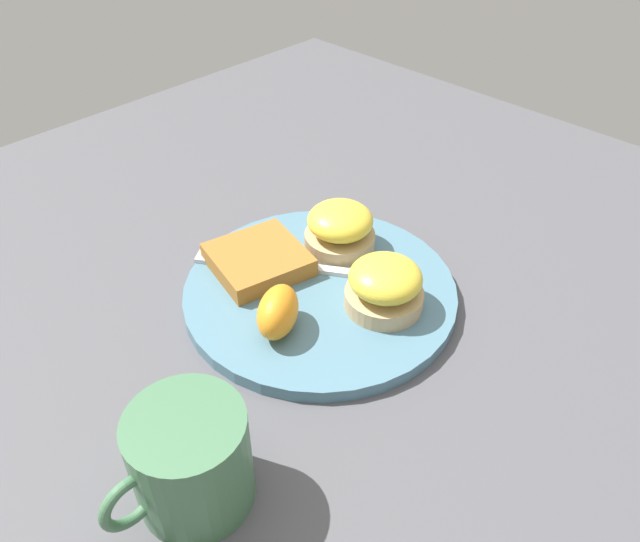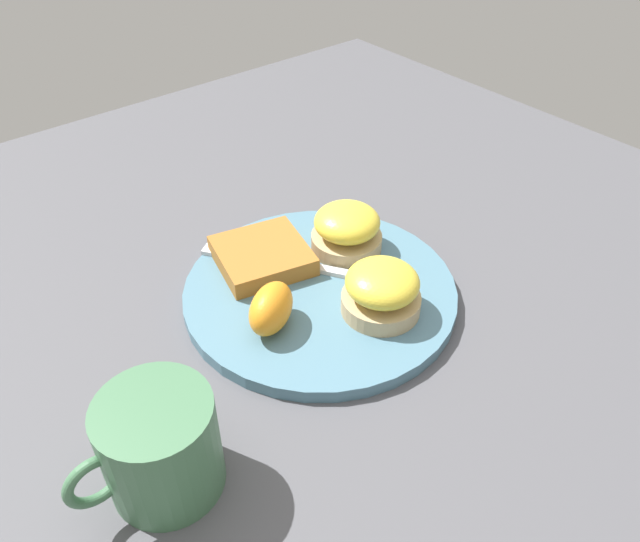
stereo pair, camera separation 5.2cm
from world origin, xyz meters
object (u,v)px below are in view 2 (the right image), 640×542
Objects in this scene: hashbrown_patty at (262,256)px; cup at (159,447)px; sandwich_benedict_right at (347,229)px; fork at (289,263)px; orange_wedge at (271,308)px; sandwich_benedict_left at (382,290)px.

cup is at bearing 38.00° from hashbrown_patty.
sandwich_benedict_right reaches higher than fork.
orange_wedge is at bearing 42.80° from fork.
sandwich_benedict_right reaches higher than orange_wedge.
sandwich_benedict_right is at bearing -160.81° from orange_wedge.
orange_wedge reaches higher than fork.
sandwich_benedict_left is at bearing 67.16° from sandwich_benedict_right.
sandwich_benedict_right is (-0.04, -0.10, 0.00)m from sandwich_benedict_left.
sandwich_benedict_left is 0.12m from fork.
sandwich_benedict_left is 0.25m from cup.
cup is (0.22, 0.14, 0.03)m from fork.
fork is 1.72× the size of cup.
sandwich_benedict_right is 0.07m from fork.
hashbrown_patty is (0.09, -0.04, -0.01)m from sandwich_benedict_right.
cup is (0.25, 0.03, 0.00)m from sandwich_benedict_left.
sandwich_benedict_right reaches higher than hashbrown_patty.
orange_wedge is at bearing 19.19° from sandwich_benedict_right.
fork is at bearing -148.15° from cup.
sandwich_benedict_left is 0.14m from hashbrown_patty.
fork is (-0.07, -0.06, -0.02)m from orange_wedge.
sandwich_benedict_right is 1.27× the size of orange_wedge.
orange_wedge is 0.31× the size of fork.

